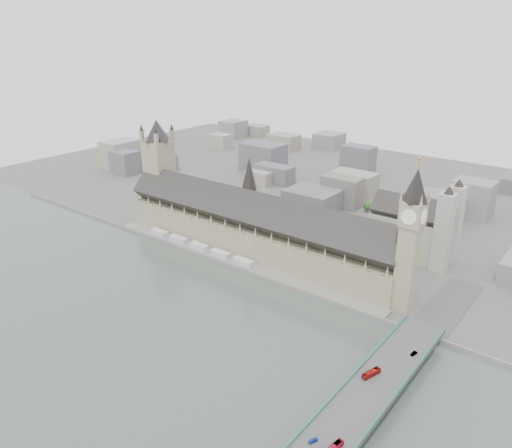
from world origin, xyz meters
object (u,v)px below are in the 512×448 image
Objects in this scene: westminster_bridge at (373,393)px; car_blue at (313,440)px; victoria_tower at (159,166)px; red_bus_north at (371,373)px; palace_of_westminster at (254,228)px; red_bus_south at (334,448)px; car_silver at (414,353)px; elizabeth_tower at (411,231)px; westminster_abbey at (415,229)px.

car_blue reaches higher than westminster_bridge.
victoria_tower reaches higher than red_bus_north.
palace_of_westminster is 0.82× the size of westminster_bridge.
red_bus_south reaches higher than car_silver.
car_silver is at bearing -62.36° from elizabeth_tower.
westminster_bridge is at bearing -74.36° from westminster_abbey.
elizabeth_tower is 260.64m from victoria_tower.
westminster_bridge is 29.16× the size of red_bus_south.
palace_of_westminster is at bearing 156.47° from car_blue.
car_blue is (19.54, -147.07, -47.06)m from elizabeth_tower.
car_silver is (168.69, -70.32, -11.65)m from palace_of_westminster.
elizabeth_tower is 9.64× the size of red_bus_south.
red_bus_north is 2.46× the size of car_silver.
westminster_abbey is at bearing 112.25° from red_bus_south.
victoria_tower is 8.97× the size of red_bus_south.
car_blue is at bearing -30.56° from victoria_tower.
victoria_tower is 303.11m from red_bus_north.
palace_of_westminster is 195.05m from westminster_bridge.
car_silver is at bearing -22.63° from palace_of_westminster.
car_silver is at bearing -14.77° from victoria_tower.
westminster_abbey is 239.75m from red_bus_south.
westminster_bridge is at bearing 106.75° from car_blue.
car_silver is at bearing 88.36° from red_bus_north.
car_silver is at bearing -68.36° from westminster_abbey.
elizabeth_tower is at bearing -4.85° from palace_of_westminster.
red_bus_south is at bearing -84.05° from westminster_bridge.
westminster_abbey is at bearing 122.22° from red_bus_north.
car_blue is (46.61, -234.07, -14.06)m from westminster_abbey.
victoria_tower is 22.00× the size of car_blue.
elizabeth_tower reaches higher than car_blue.
red_bus_north is at bearing -77.53° from elizabeth_tower.
westminster_bridge is at bearing -75.89° from elizabeth_tower.
elizabeth_tower is 8.98× the size of red_bus_north.
palace_of_westminster is at bearing 164.57° from red_bus_north.
red_bus_north is at bearing -32.78° from palace_of_westminster.
westminster_bridge is 52.10m from car_blue.
red_bus_south is at bearing -29.50° from victoria_tower.
palace_of_westminster is 58.30× the size of car_blue.
car_blue is (-4.46, -51.57, 5.90)m from westminster_bridge.
elizabeth_tower is 111.81m from westminster_bridge.
westminster_bridge is (24.00, -95.50, -52.96)m from elizabeth_tower.
car_blue is (-0.36, -57.09, -0.89)m from red_bus_north.
car_silver is (290.69, -76.62, -44.15)m from victoria_tower.
red_bus_south is at bearing -63.13° from red_bus_north.
palace_of_westminster is 54.38× the size of car_silver.
westminster_abbey is at bearing 122.95° from car_blue.
elizabeth_tower is at bearing -72.71° from westminster_abbey.
red_bus_south is (56.30, -232.67, -13.28)m from westminster_abbey.
red_bus_north reaches higher than westminster_bridge.
car_silver is (10.80, 31.37, -0.86)m from red_bus_north.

